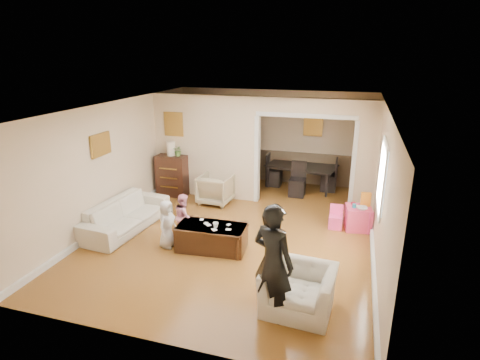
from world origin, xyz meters
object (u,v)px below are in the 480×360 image
(cyan_cup, at_px, (354,206))
(dresser, at_px, (173,175))
(coffee_cup, at_px, (216,225))
(child_toddler, at_px, (274,222))
(play_table, at_px, (358,218))
(child_kneel_b, at_px, (184,216))
(armchair_back, at_px, (216,189))
(table_lamp, at_px, (171,149))
(armchair_front, at_px, (298,289))
(coffee_table, at_px, (212,237))
(sofa, at_px, (126,215))
(dining_table, at_px, (301,177))
(adult_person, at_px, (273,263))
(child_kneel_a, at_px, (167,224))

(cyan_cup, bearing_deg, dresser, 170.08)
(coffee_cup, distance_m, child_toddler, 1.25)
(play_table, height_order, child_kneel_b, child_kneel_b)
(armchair_back, bearing_deg, table_lamp, -6.01)
(armchair_front, bearing_deg, play_table, 79.51)
(child_toddler, bearing_deg, play_table, 166.47)
(coffee_table, xyz_separation_m, cyan_cup, (2.55, 1.68, 0.29))
(sofa, height_order, table_lamp, table_lamp)
(coffee_table, distance_m, cyan_cup, 3.06)
(play_table, xyz_separation_m, child_toddler, (-1.60, -0.98, 0.13))
(sofa, bearing_deg, armchair_back, -29.14)
(coffee_table, relative_size, dining_table, 0.70)
(adult_person, xyz_separation_m, child_toddler, (-0.47, 2.38, -0.49))
(sofa, distance_m, play_table, 4.91)
(armchair_back, distance_m, armchair_front, 4.46)
(coffee_table, distance_m, adult_person, 2.31)
(play_table, relative_size, adult_person, 0.30)
(adult_person, bearing_deg, coffee_table, -23.89)
(coffee_table, bearing_deg, cyan_cup, 33.33)
(cyan_cup, xyz_separation_m, child_toddler, (-1.50, -0.93, -0.16))
(play_table, relative_size, child_kneel_b, 0.55)
(cyan_cup, distance_m, dining_table, 2.73)
(armchair_back, height_order, dining_table, armchair_back)
(armchair_back, xyz_separation_m, coffee_table, (0.76, -2.27, -0.12))
(armchair_front, bearing_deg, coffee_cup, 147.35)
(child_kneel_b, bearing_deg, child_kneel_a, 136.63)
(sofa, bearing_deg, coffee_cup, -95.20)
(coffee_table, relative_size, child_kneel_a, 1.36)
(play_table, bearing_deg, child_kneel_a, -151.80)
(sofa, xyz_separation_m, coffee_cup, (2.16, -0.38, 0.22))
(dresser, bearing_deg, cyan_cup, -9.92)
(coffee_table, xyz_separation_m, child_toddler, (1.05, 0.75, 0.13))
(table_lamp, distance_m, cyan_cup, 4.69)
(sofa, relative_size, child_kneel_b, 2.31)
(table_lamp, bearing_deg, child_kneel_a, -66.03)
(sofa, bearing_deg, adult_person, -113.98)
(coffee_table, relative_size, cyan_cup, 16.04)
(armchair_front, bearing_deg, dining_table, 101.99)
(coffee_table, xyz_separation_m, adult_person, (1.52, -1.63, 0.63))
(dining_table, bearing_deg, armchair_front, -71.73)
(dresser, distance_m, adult_person, 5.42)
(sofa, height_order, armchair_front, armchair_front)
(child_toddler, bearing_deg, dresser, -74.28)
(child_kneel_a, bearing_deg, armchair_front, -108.99)
(coffee_cup, distance_m, dining_table, 4.17)
(cyan_cup, height_order, adult_person, adult_person)
(cyan_cup, bearing_deg, armchair_front, -103.04)
(child_kneel_a, bearing_deg, cyan_cup, -56.68)
(sofa, bearing_deg, child_kneel_a, -106.84)
(dining_table, distance_m, adult_person, 5.66)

